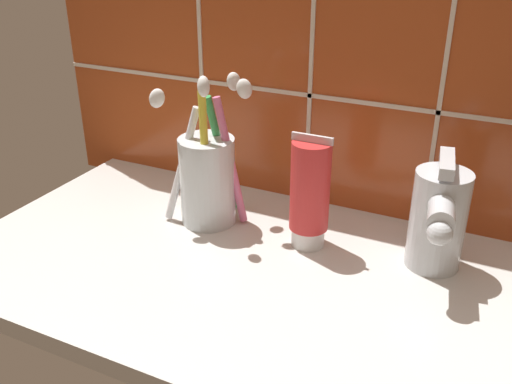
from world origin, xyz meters
TOP-DOWN VIEW (x-y plane):
  - sink_counter at (0.00, 0.00)cm, footprint 59.75×35.37cm
  - tile_wall_backsplash at (0.01, 17.93)cm, footprint 69.75×1.72cm
  - toothbrush_cup at (-6.85, 6.78)cm, footprint 11.48×8.98cm
  - toothpaste_tube at (5.80, 6.76)cm, footprint 4.50×4.29cm
  - sink_faucet at (19.08, 8.12)cm, footprint 5.63×10.71cm

SIDE VIEW (x-z plane):
  - sink_counter at x=0.00cm, z-range 0.00..2.00cm
  - sink_faucet at x=19.08cm, z-range 1.74..13.88cm
  - toothbrush_cup at x=-6.85cm, z-range -1.36..17.14cm
  - toothpaste_tube at x=5.80cm, z-range 1.90..14.87cm
  - tile_wall_backsplash at x=0.01cm, z-range 0.01..41.72cm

